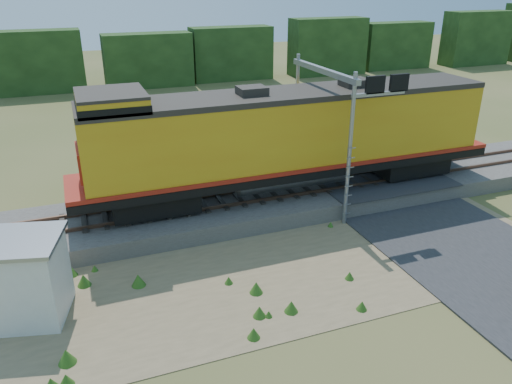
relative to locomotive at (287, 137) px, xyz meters
name	(u,v)px	position (x,y,z in m)	size (l,w,h in m)	color
ground	(309,272)	(-1.63, -6.00, -3.66)	(140.00, 140.00, 0.00)	#475123
ballast	(256,203)	(-1.63, 0.00, -3.26)	(70.00, 5.00, 0.80)	slate
rails	(256,194)	(-1.63, 0.00, -2.78)	(70.00, 1.54, 0.16)	brown
dirt_shoulder	(258,275)	(-3.63, -5.50, -3.65)	(26.00, 8.00, 0.03)	#8C7754
road	(441,232)	(5.37, -5.26, -3.58)	(7.00, 66.00, 0.86)	#38383A
tree_line_north	(145,58)	(-1.63, 32.00, -0.59)	(130.00, 3.00, 6.50)	#1A3212
weed_clumps	(224,288)	(-5.13, -5.90, -3.66)	(15.00, 6.20, 0.56)	#315E1A
locomotive	(287,137)	(0.00, 0.00, 0.00)	(21.25, 3.24, 5.48)	black
shed	(27,278)	(-11.75, -5.13, -2.16)	(3.05, 3.05, 2.98)	silver
signal_gantry	(336,102)	(2.14, -0.67, 1.65)	(2.81, 6.20, 7.09)	gray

